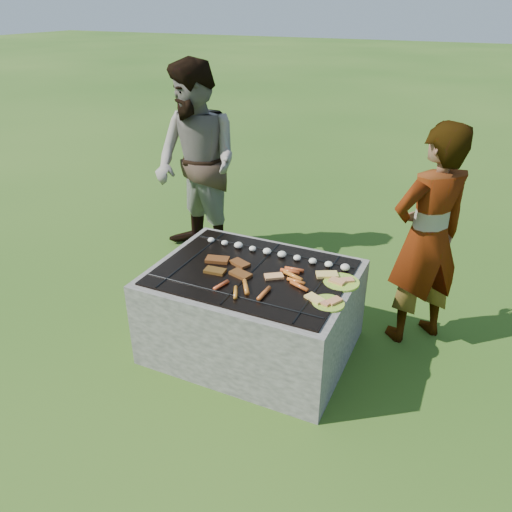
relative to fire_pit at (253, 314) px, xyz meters
The scene contains 10 objects.
lawn 0.28m from the fire_pit, ahead, with size 60.00×60.00×0.00m, color #234B12.
fire_pit is the anchor object (origin of this frame).
mushrooms 0.45m from the fire_pit, 74.50° to the left, with size 1.06×0.06×0.04m.
pork_slabs 0.38m from the fire_pit, behind, with size 0.39×0.26×0.02m.
sausages 0.40m from the fire_pit, 30.47° to the right, with size 0.53×0.50×0.03m.
bread_on_grate 0.51m from the fire_pit, ahead, with size 0.45×0.42×0.02m.
plate_far 0.66m from the fire_pit, 11.28° to the left, with size 0.29×0.29×0.03m.
plate_near 0.67m from the fire_pit, 15.16° to the right, with size 0.20×0.20×0.03m.
cook 1.27m from the fire_pit, 32.57° to the left, with size 0.57×0.37×1.55m, color gray.
bystander 1.64m from the fire_pit, 134.23° to the left, with size 0.86×0.67×1.77m, color gray.
Camera 1 is at (1.22, -2.56, 2.19)m, focal length 35.00 mm.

